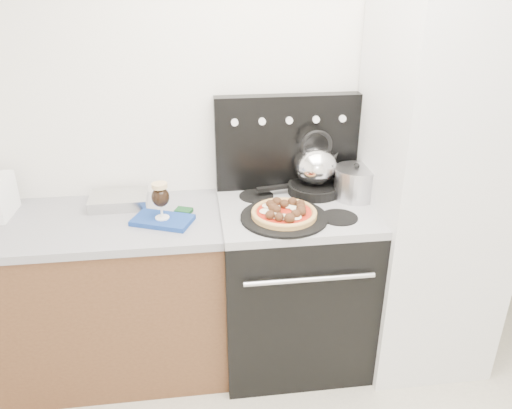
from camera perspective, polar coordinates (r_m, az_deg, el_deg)
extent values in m
cube|color=white|center=(2.68, 1.68, 9.07)|extent=(3.50, 0.01, 2.50)
cube|color=brown|center=(2.80, -19.09, -10.39)|extent=(1.45, 0.60, 0.86)
cube|color=#9797A0|center=(2.57, -20.48, -2.16)|extent=(1.48, 0.63, 0.04)
cube|color=black|center=(2.75, 4.22, -9.33)|extent=(0.76, 0.65, 0.88)
cube|color=#ADADB2|center=(2.52, 4.55, -0.66)|extent=(0.76, 0.65, 0.04)
cube|color=black|center=(2.67, 3.55, 7.14)|extent=(0.76, 0.08, 0.50)
cube|color=silver|center=(2.70, 19.41, 0.94)|extent=(0.64, 0.68, 1.90)
cube|color=white|center=(2.65, -15.41, 0.50)|extent=(0.29, 0.21, 0.06)
cube|color=navy|center=(2.42, -10.63, -1.78)|extent=(0.32, 0.25, 0.02)
cylinder|color=black|center=(2.38, 3.21, -1.46)|extent=(0.51, 0.51, 0.01)
cylinder|color=black|center=(2.67, 6.67, 1.85)|extent=(0.33, 0.33, 0.05)
cylinder|color=silver|center=(2.62, 11.25, 2.32)|extent=(0.24, 0.24, 0.16)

